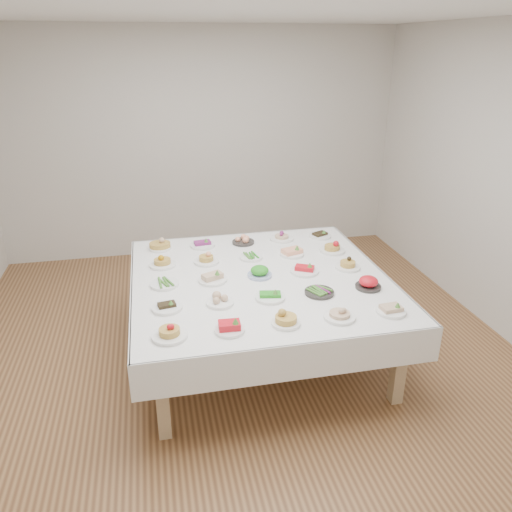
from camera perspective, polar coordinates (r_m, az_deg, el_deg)
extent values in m
plane|color=olive|center=(4.64, -2.05, -10.60)|extent=(5.00, 5.00, 0.00)
cube|color=silver|center=(3.87, -2.70, 26.46)|extent=(5.00, 5.00, 0.02)
cube|color=beige|center=(6.45, -6.32, 12.46)|extent=(5.00, 0.02, 2.80)
cube|color=beige|center=(1.87, 11.75, -16.16)|extent=(5.00, 0.02, 2.80)
cube|color=beige|center=(5.08, 26.90, 7.26)|extent=(0.02, 5.00, 2.80)
cube|color=white|center=(4.24, 0.43, -2.76)|extent=(2.13, 2.13, 0.06)
cube|color=white|center=(5.24, -2.11, 1.10)|extent=(2.15, 0.01, 0.28)
cube|color=white|center=(3.41, 4.42, -12.06)|extent=(2.15, 0.02, 0.28)
cube|color=white|center=(4.62, 13.42, -2.70)|extent=(0.02, 2.15, 0.28)
cube|color=white|center=(4.22, -13.89, -5.36)|extent=(0.01, 2.15, 0.28)
cube|color=tan|center=(3.61, -10.69, -15.44)|extent=(0.09, 0.09, 0.69)
cube|color=tan|center=(4.00, 16.05, -11.75)|extent=(0.09, 0.09, 0.69)
cube|color=tan|center=(5.12, -11.50, -3.19)|extent=(0.09, 0.09, 0.69)
cube|color=tan|center=(5.40, 7.54, -1.47)|extent=(0.09, 0.09, 0.69)
cylinder|color=white|center=(3.45, -9.83, -8.99)|extent=(0.24, 0.24, 0.02)
cylinder|color=white|center=(3.46, -3.05, -8.46)|extent=(0.21, 0.21, 0.02)
cylinder|color=white|center=(3.54, 3.43, -7.69)|extent=(0.20, 0.20, 0.02)
cylinder|color=white|center=(3.66, 9.51, -6.92)|extent=(0.23, 0.23, 0.02)
cylinder|color=white|center=(3.81, 15.15, -6.14)|extent=(0.22, 0.22, 0.02)
cylinder|color=white|center=(3.79, -10.14, -5.85)|extent=(0.23, 0.23, 0.02)
cylinder|color=white|center=(3.81, -4.14, -5.36)|extent=(0.21, 0.21, 0.02)
cylinder|color=white|center=(3.88, 1.62, -4.77)|extent=(0.23, 0.23, 0.02)
cylinder|color=#2D2A28|center=(3.98, 7.24, -4.19)|extent=(0.23, 0.23, 0.02)
cylinder|color=#2D2A28|center=(4.14, 12.68, -3.48)|extent=(0.20, 0.20, 0.02)
cylinder|color=white|center=(4.15, -10.40, -3.22)|extent=(0.23, 0.23, 0.02)
cylinder|color=white|center=(4.17, -4.99, -2.78)|extent=(0.24, 0.24, 0.02)
cylinder|color=#4C66B2|center=(4.23, 0.42, -2.24)|extent=(0.20, 0.20, 0.02)
cylinder|color=white|center=(4.33, 5.56, -1.76)|extent=(0.24, 0.24, 0.02)
cylinder|color=white|center=(4.46, 10.41, -1.29)|extent=(0.22, 0.22, 0.02)
cylinder|color=white|center=(4.51, -10.62, -1.02)|extent=(0.23, 0.23, 0.02)
cylinder|color=white|center=(4.52, -5.70, -0.67)|extent=(0.22, 0.22, 0.02)
cylinder|color=white|center=(4.59, -0.58, -0.18)|extent=(0.21, 0.21, 0.02)
cylinder|color=white|center=(4.67, 4.12, 0.19)|extent=(0.22, 0.22, 0.02)
cylinder|color=white|center=(4.79, 8.68, 0.60)|extent=(0.24, 0.24, 0.02)
cylinder|color=white|center=(4.88, -10.90, 0.86)|extent=(0.21, 0.21, 0.02)
cylinder|color=white|center=(4.89, -6.13, 1.20)|extent=(0.24, 0.24, 0.02)
cylinder|color=#2D2A28|center=(4.94, -1.47, 1.56)|extent=(0.21, 0.21, 0.02)
cylinder|color=white|center=(5.04, 2.95, 1.96)|extent=(0.23, 0.23, 0.02)
cylinder|color=white|center=(5.14, 7.30, 2.26)|extent=(0.22, 0.22, 0.02)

